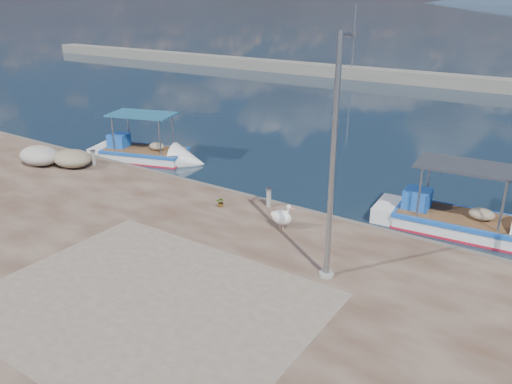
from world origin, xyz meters
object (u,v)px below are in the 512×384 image
object	(u,v)px
boat_right	(456,224)
pelican	(282,217)
boat_left	(144,156)
bollard_near	(269,196)
lamp_post	(333,171)

from	to	relation	value
boat_right	pelican	world-z (taller)	boat_right
boat_left	bollard_near	bearing A→B (deg)	-32.42
boat_left	boat_right	size ratio (longest dim) A/B	1.00
boat_left	pelican	distance (m)	11.94
pelican	lamp_post	xyz separation A→B (m)	(2.76, -1.98, 2.83)
pelican	boat_right	bearing A→B (deg)	42.26
lamp_post	boat_right	bearing A→B (deg)	70.99
boat_right	lamp_post	xyz separation A→B (m)	(-2.22, -6.45, 3.56)
boat_right	lamp_post	world-z (taller)	lamp_post
boat_left	bollard_near	distance (m)	10.06
lamp_post	boat_left	bearing A→B (deg)	156.38
boat_left	lamp_post	world-z (taller)	lamp_post
boat_right	boat_left	bearing A→B (deg)	176.68
boat_right	bollard_near	bearing A→B (deg)	-159.73
bollard_near	pelican	bearing A→B (deg)	-44.44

